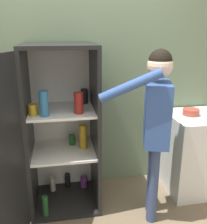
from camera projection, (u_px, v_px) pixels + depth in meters
The scene contains 5 objects.
wall_back at pixel (74, 78), 2.86m from camera, with size 7.00×0.06×2.55m.
refrigerator at pixel (51, 134), 2.51m from camera, with size 0.97×1.29×1.66m.
person at pixel (156, 115), 2.33m from camera, with size 0.70×0.49×1.64m.
counter at pixel (193, 153), 2.98m from camera, with size 0.60×0.63×0.90m.
bowl at pixel (191, 112), 2.84m from camera, with size 0.18×0.18×0.07m.
Camera 1 is at (-0.18, -1.87, 1.79)m, focal length 42.00 mm.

